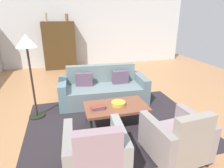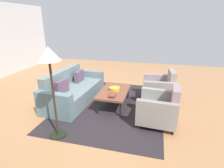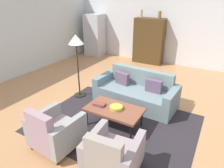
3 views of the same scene
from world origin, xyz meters
name	(u,v)px [view 2 (image 2 of 3)]	position (x,y,z in m)	size (l,w,h in m)	color
ground_plane	(88,102)	(0.00, 0.00, 0.00)	(10.50, 10.50, 0.00)	tan
area_rug	(112,105)	(0.01, -0.68, 0.00)	(3.40, 2.60, 0.01)	#2B252A
couch	(72,91)	(0.02, 0.45, 0.29)	(2.15, 1.02, 0.86)	slate
coffee_table	(114,92)	(0.01, -0.73, 0.38)	(1.20, 0.70, 0.42)	black
armchair_left	(161,109)	(-0.59, -1.90, 0.34)	(0.85, 0.85, 0.88)	#3B2B21
armchair_right	(160,89)	(0.62, -1.90, 0.34)	(0.87, 0.87, 0.88)	#341E1F
fruit_bowl	(115,89)	(0.06, -0.73, 0.46)	(0.28, 0.28, 0.07)	gold
book_stack	(112,95)	(-0.34, -0.78, 0.45)	(0.29, 0.18, 0.05)	#524667
floor_lamp	(50,63)	(-1.53, 0.01, 1.44)	(0.40, 0.40, 1.72)	black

